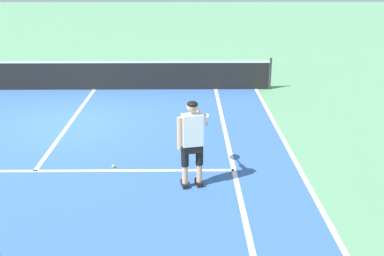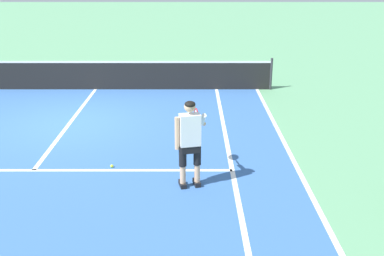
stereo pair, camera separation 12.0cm
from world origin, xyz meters
TOP-DOWN VIEW (x-y plane):
  - ground_plane at (0.00, 0.00)m, footprint 80.00×80.00m
  - court_inner_surface at (0.00, -1.23)m, footprint 10.98×9.82m
  - line_service at (0.00, -2.92)m, footprint 8.23×0.10m
  - line_centre_service at (0.00, 0.28)m, footprint 0.10×6.40m
  - line_singles_right at (4.12, -1.23)m, footprint 0.10×9.42m
  - line_doubles_right at (5.49, -1.23)m, footprint 0.10×9.42m
  - tennis_net at (0.00, 3.48)m, footprint 11.96×0.08m
  - tennis_player at (3.24, -3.60)m, footprint 0.59×1.20m
  - tennis_ball_near_feet at (1.60, -2.78)m, footprint 0.07×0.07m

SIDE VIEW (x-z plane):
  - ground_plane at x=0.00m, z-range 0.00..0.00m
  - court_inner_surface at x=0.00m, z-range 0.00..0.00m
  - line_service at x=0.00m, z-range 0.00..0.01m
  - line_centre_service at x=0.00m, z-range 0.00..0.01m
  - line_singles_right at x=4.12m, z-range 0.00..0.01m
  - line_doubles_right at x=5.49m, z-range 0.00..0.01m
  - tennis_ball_near_feet at x=1.60m, z-range 0.00..0.07m
  - tennis_net at x=0.00m, z-range -0.04..1.03m
  - tennis_player at x=3.24m, z-range 0.13..1.85m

